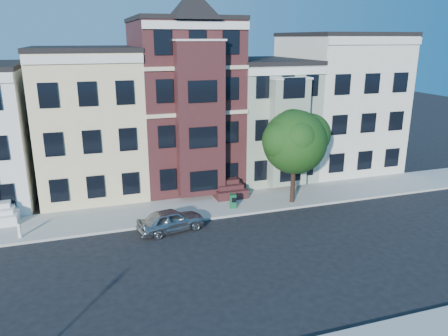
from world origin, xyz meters
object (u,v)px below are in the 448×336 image
object	(u,v)px
newspaper_box	(233,201)
street_tree	(295,146)
fire_hydrant	(20,232)
parked_car	(171,220)

from	to	relation	value
newspaper_box	street_tree	bearing A→B (deg)	11.15
street_tree	newspaper_box	world-z (taller)	street_tree
fire_hydrant	newspaper_box	bearing A→B (deg)	2.05
street_tree	newspaper_box	bearing A→B (deg)	177.20
newspaper_box	fire_hydrant	xyz separation A→B (m)	(-12.80, -0.46, -0.14)
street_tree	newspaper_box	xyz separation A→B (m)	(-4.21, 0.21, -3.42)
street_tree	parked_car	bearing A→B (deg)	-168.64
parked_car	fire_hydrant	bearing A→B (deg)	68.11
newspaper_box	fire_hydrant	size ratio (longest dim) A/B	1.44
parked_car	street_tree	bearing A→B (deg)	-90.25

